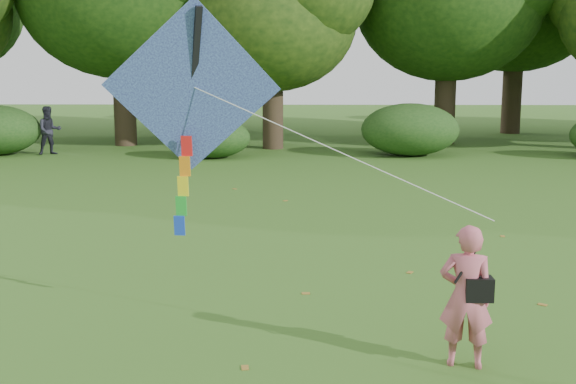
{
  "coord_description": "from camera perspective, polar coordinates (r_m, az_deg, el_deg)",
  "views": [
    {
      "loc": [
        -0.8,
        -7.95,
        3.28
      ],
      "look_at": [
        -1.02,
        2.0,
        1.5
      ],
      "focal_mm": 45.0,
      "sensor_mm": 36.0,
      "label": 1
    }
  ],
  "objects": [
    {
      "name": "bystander_left",
      "position": [
        27.55,
        -18.34,
        4.63
      ],
      "size": [
        1.07,
        1.01,
        1.75
      ],
      "primitive_type": "imported",
      "rotation": [
        0.0,
        0.0,
        0.55
      ],
      "color": "#22222E",
      "rests_on": "ground"
    },
    {
      "name": "shrub_band",
      "position": [
        25.66,
        1.43,
        4.73
      ],
      "size": [
        39.15,
        3.22,
        1.88
      ],
      "color": "#264919",
      "rests_on": "ground"
    },
    {
      "name": "crossbody_bag",
      "position": [
        8.09,
        14.79,
        -7.34
      ],
      "size": [
        0.43,
        0.2,
        0.67
      ],
      "color": "black",
      "rests_on": "ground"
    },
    {
      "name": "ground",
      "position": [
        8.64,
        6.64,
        -12.26
      ],
      "size": [
        100.0,
        100.0,
        0.0
      ],
      "primitive_type": "plane",
      "color": "#265114",
      "rests_on": "ground"
    },
    {
      "name": "tree_line",
      "position": [
        31.01,
        6.01,
        14.4
      ],
      "size": [
        54.7,
        15.3,
        9.48
      ],
      "color": "#3A2D1E",
      "rests_on": "ground"
    },
    {
      "name": "man_kite_flyer",
      "position": [
        8.12,
        13.9,
        -8.0
      ],
      "size": [
        0.64,
        0.49,
        1.59
      ],
      "primitive_type": "imported",
      "rotation": [
        0.0,
        0.0,
        2.94
      ],
      "color": "#C15B6B",
      "rests_on": "ground"
    },
    {
      "name": "flying_kite",
      "position": [
        9.2,
        -7.5,
        7.93
      ],
      "size": [
        4.51,
        2.01,
        3.01
      ],
      "color": "#2640A7",
      "rests_on": "ground"
    },
    {
      "name": "fallen_leaves",
      "position": [
        10.75,
        4.43,
        -7.62
      ],
      "size": [
        5.77,
        14.61,
        0.01
      ],
      "color": "olive",
      "rests_on": "ground"
    }
  ]
}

